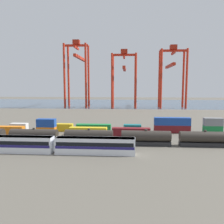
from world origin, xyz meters
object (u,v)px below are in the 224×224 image
object	(u,v)px
shipping_container_5	(19,127)
shipping_container_11	(213,129)
gantry_crane_central	(124,73)
freight_tank_row	(89,137)
shipping_container_9	(172,129)
gantry_crane_east	(172,70)
passenger_train	(54,144)
gantry_crane_west	(78,66)

from	to	relation	value
shipping_container_5	shipping_container_11	bearing A→B (deg)	0.00
shipping_container_5	gantry_crane_central	size ratio (longest dim) A/B	0.14
shipping_container_11	freight_tank_row	bearing A→B (deg)	-155.83
shipping_container_5	shipping_container_9	world-z (taller)	same
shipping_container_9	gantry_crane_east	distance (m)	99.46
shipping_container_11	gantry_crane_east	world-z (taller)	gantry_crane_east
gantry_crane_east	shipping_container_11	bearing A→B (deg)	-91.86
gantry_crane_central	gantry_crane_east	bearing A→B (deg)	-0.44
shipping_container_9	gantry_crane_east	world-z (taller)	gantry_crane_east
passenger_train	gantry_crane_central	xyz separation A→B (m)	(13.86, 121.41, 23.41)
gantry_crane_central	gantry_crane_east	size ratio (longest dim) A/B	0.94
passenger_train	freight_tank_row	world-z (taller)	freight_tank_row
shipping_container_9	shipping_container_11	size ratio (longest dim) A/B	2.00
shipping_container_9	gantry_crane_west	xyz separation A→B (m)	(-53.61, 95.48, 29.22)
shipping_container_11	gantry_crane_central	bearing A→B (deg)	108.66
shipping_container_5	shipping_container_9	xyz separation A→B (m)	(54.11, 0.00, 0.00)
passenger_train	gantry_crane_east	distance (m)	133.02
shipping_container_5	shipping_container_9	bearing A→B (deg)	0.00
shipping_container_9	gantry_crane_central	distance (m)	99.67
shipping_container_9	gantry_crane_central	bearing A→B (deg)	101.04
freight_tank_row	shipping_container_9	bearing A→B (deg)	34.43
passenger_train	shipping_container_5	distance (m)	34.31
gantry_crane_west	gantry_crane_central	world-z (taller)	gantry_crane_west
gantry_crane_central	shipping_container_11	bearing A→B (deg)	-71.34
passenger_train	shipping_container_9	size ratio (longest dim) A/B	3.16
shipping_container_11	gantry_crane_central	xyz separation A→B (m)	(-32.04, 94.88, 24.26)
shipping_container_5	gantry_crane_west	bearing A→B (deg)	89.70
freight_tank_row	gantry_crane_east	world-z (taller)	gantry_crane_east
passenger_train	gantry_crane_central	bearing A→B (deg)	83.49
freight_tank_row	gantry_crane_central	distance (m)	115.12
shipping_container_5	gantry_crane_east	xyz separation A→B (m)	(70.70, 94.61, 25.80)
passenger_train	gantry_crane_west	world-z (taller)	gantry_crane_west
passenger_train	shipping_container_9	xyz separation A→B (m)	(32.37, 26.53, -0.84)
freight_tank_row	gantry_crane_central	world-z (taller)	gantry_crane_central
shipping_container_5	gantry_crane_east	size ratio (longest dim) A/B	0.13
gantry_crane_central	freight_tank_row	bearing A→B (deg)	-93.63
shipping_container_5	gantry_crane_east	world-z (taller)	gantry_crane_east
shipping_container_5	gantry_crane_central	xyz separation A→B (m)	(35.60, 94.88, 24.26)
shipping_container_9	gantry_crane_central	size ratio (longest dim) A/B	0.29
freight_tank_row	shipping_container_5	distance (m)	33.46
freight_tank_row	gantry_crane_east	distance (m)	122.47
passenger_train	shipping_container_11	bearing A→B (deg)	30.03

